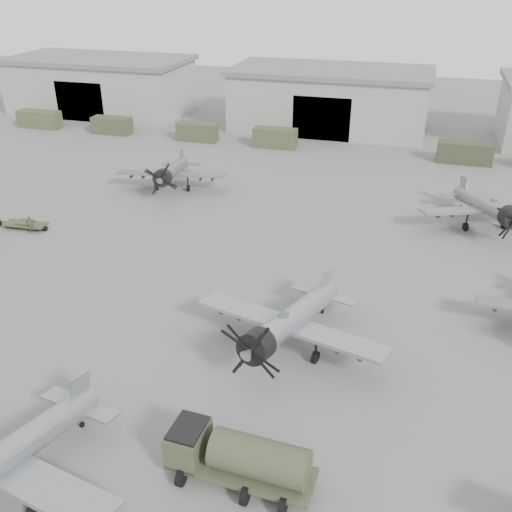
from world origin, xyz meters
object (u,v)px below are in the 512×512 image
Objects in this scene: aircraft_mid_2 at (288,323)px; fuel_tanker at (239,456)px; ground_crew at (31,225)px; aircraft_far_1 at (489,207)px; aircraft_far_0 at (171,172)px; tug_trailer at (2,221)px.

fuel_tanker is at bearing -75.00° from aircraft_mid_2.
aircraft_far_1 is at bearing -72.56° from ground_crew.
tug_trailer is at bearing -142.01° from aircraft_far_0.
aircraft_far_1 is 1.70× the size of fuel_tanker.
fuel_tanker is at bearing -128.11° from ground_crew.
aircraft_mid_2 reaches higher than aircraft_far_0.
aircraft_far_1 is 42.64m from ground_crew.
aircraft_far_1 reaches higher than aircraft_far_0.
aircraft_mid_2 reaches higher than fuel_tanker.
aircraft_mid_2 is 10.51m from fuel_tanker.
fuel_tanker is 1.04× the size of tug_trailer.
aircraft_far_1 is at bearing 74.61° from aircraft_mid_2.
tug_trailer is 4.24× the size of ground_crew.
fuel_tanker is (-13.49, -34.19, -0.71)m from aircraft_far_1.
tug_trailer is at bearing 147.29° from fuel_tanker.
ground_crew is at bearing 174.73° from aircraft_far_1.
ground_crew is at bearing -10.72° from tug_trailer.
aircraft_far_0 is at bearing 44.58° from tug_trailer.
tug_trailer is (-11.80, -13.20, -1.63)m from aircraft_far_0.
aircraft_mid_2 is at bearing -24.53° from tug_trailer.
tug_trailer is (-44.33, -11.98, -1.77)m from aircraft_far_1.
fuel_tanker is 4.40× the size of ground_crew.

